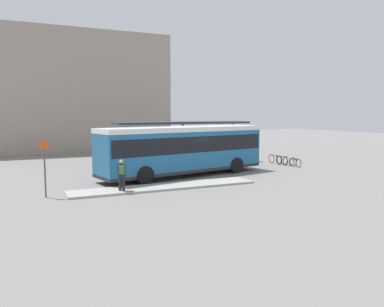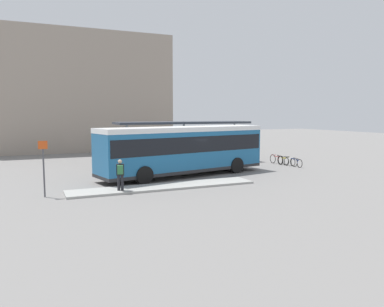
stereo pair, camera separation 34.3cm
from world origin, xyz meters
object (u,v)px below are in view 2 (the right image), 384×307
(pedestrian_waiting, at_px, (120,173))
(bicycle_blue, at_px, (296,163))
(bicycle_yellow, at_px, (283,161))
(potted_planter_near_shelter, at_px, (188,160))
(bicycle_white, at_px, (290,161))
(platform_sign, at_px, (44,166))
(city_bus, at_px, (184,147))
(bicycle_red, at_px, (277,159))

(pedestrian_waiting, height_order, bicycle_blue, pedestrian_waiting)
(bicycle_yellow, xyz_separation_m, potted_planter_near_shelter, (-7.61, 1.92, 0.24))
(bicycle_white, relative_size, platform_sign, 0.60)
(city_bus, distance_m, bicycle_red, 9.68)
(pedestrian_waiting, bearing_deg, city_bus, -42.03)
(pedestrian_waiting, bearing_deg, bicycle_blue, -62.24)
(bicycle_blue, height_order, bicycle_yellow, bicycle_yellow)
(city_bus, relative_size, pedestrian_waiting, 7.35)
(platform_sign, bearing_deg, bicycle_white, 13.08)
(potted_planter_near_shelter, bearing_deg, pedestrian_waiting, -133.29)
(pedestrian_waiting, relative_size, potted_planter_near_shelter, 1.47)
(potted_planter_near_shelter, bearing_deg, bicycle_red, -9.50)
(pedestrian_waiting, height_order, bicycle_white, pedestrian_waiting)
(bicycle_yellow, bearing_deg, bicycle_white, 13.65)
(pedestrian_waiting, distance_m, bicycle_white, 15.39)
(platform_sign, bearing_deg, bicycle_blue, 11.00)
(city_bus, distance_m, bicycle_white, 9.71)
(pedestrian_waiting, relative_size, bicycle_red, 0.92)
(city_bus, xyz_separation_m, platform_sign, (-8.78, -3.17, -0.35))
(bicycle_white, relative_size, bicycle_red, 0.96)
(bicycle_blue, relative_size, bicycle_red, 0.88)
(city_bus, height_order, potted_planter_near_shelter, city_bus)
(bicycle_yellow, distance_m, potted_planter_near_shelter, 7.85)
(city_bus, relative_size, bicycle_white, 7.10)
(bicycle_white, xyz_separation_m, bicycle_yellow, (-0.10, 0.68, -0.02))
(bicycle_blue, distance_m, platform_sign, 18.77)
(bicycle_blue, bearing_deg, city_bus, 95.73)
(bicycle_blue, xyz_separation_m, bicycle_white, (-0.07, 0.68, 0.03))
(pedestrian_waiting, xyz_separation_m, potted_planter_near_shelter, (6.92, 7.34, -0.47))
(city_bus, distance_m, bicycle_yellow, 9.71)
(bicycle_white, height_order, potted_planter_near_shelter, potted_planter_near_shelter)
(platform_sign, bearing_deg, bicycle_yellow, 15.16)
(city_bus, height_order, pedestrian_waiting, city_bus)
(potted_planter_near_shelter, bearing_deg, bicycle_yellow, -14.19)
(bicycle_red, bearing_deg, bicycle_blue, -170.88)
(bicycle_white, distance_m, bicycle_red, 1.39)
(city_bus, height_order, bicycle_white, city_bus)
(bicycle_white, xyz_separation_m, potted_planter_near_shelter, (-7.71, 2.60, 0.22))
(bicycle_white, relative_size, potted_planter_near_shelter, 1.52)
(bicycle_blue, distance_m, bicycle_red, 2.07)
(bicycle_yellow, bearing_deg, city_bus, -74.15)
(bicycle_yellow, bearing_deg, platform_sign, -69.57)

